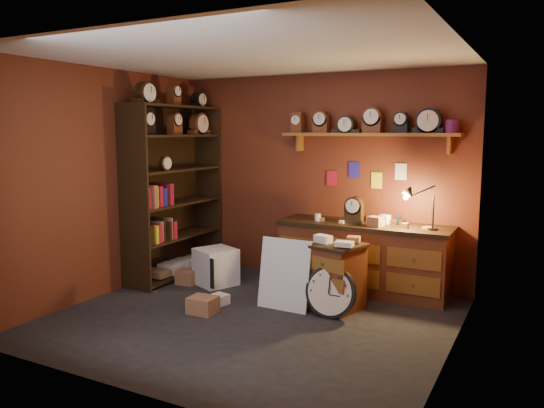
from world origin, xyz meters
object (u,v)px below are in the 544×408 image
(low_cabinet, at_px, (331,273))
(big_round_clock, at_px, (330,292))
(workbench, at_px, (363,254))
(shelving_unit, at_px, (172,184))

(low_cabinet, distance_m, big_round_clock, 0.32)
(workbench, distance_m, low_cabinet, 0.77)
(shelving_unit, distance_m, big_round_clock, 2.75)
(shelving_unit, bearing_deg, low_cabinet, -6.31)
(low_cabinet, xyz_separation_m, big_round_clock, (0.10, -0.28, -0.13))
(shelving_unit, xyz_separation_m, workbench, (2.52, 0.49, -0.78))
(workbench, xyz_separation_m, low_cabinet, (-0.12, -0.76, -0.07))
(workbench, xyz_separation_m, big_round_clock, (-0.02, -1.04, -0.20))
(workbench, height_order, big_round_clock, workbench)
(shelving_unit, bearing_deg, workbench, 11.09)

